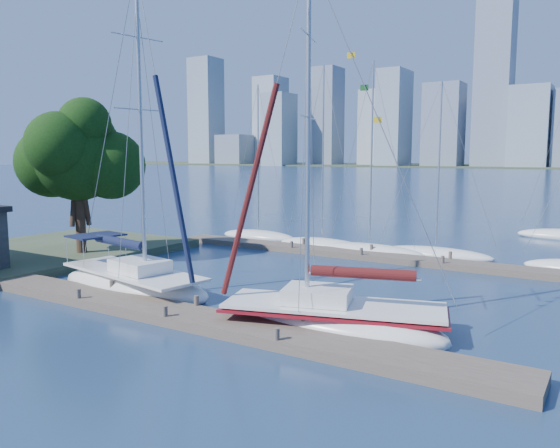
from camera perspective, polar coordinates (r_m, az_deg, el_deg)
The scene contains 11 objects.
ground at distance 22.10m, azimuth -10.25°, elevation -9.89°, with size 700.00×700.00×0.00m, color #182B4E.
near_dock at distance 22.05m, azimuth -10.26°, elevation -9.39°, with size 26.00×2.00×0.40m, color #50433A.
far_dock at distance 34.46m, azimuth 10.54°, elevation -3.42°, with size 30.00×1.80×0.36m, color #50433A.
shore at distance 36.92m, azimuth -26.95°, elevation -3.27°, with size 12.00×22.00×0.50m, color #38472D.
tree at distance 35.33m, azimuth -20.41°, elevation 6.94°, with size 7.47×6.81×9.80m.
sailboat_navy at distance 26.77m, azimuth -15.17°, elevation -4.45°, with size 9.30×4.42×15.17m.
sailboat_maroon at distance 20.38m, azimuth 5.58°, elevation -8.15°, with size 9.11×5.18×13.95m.
bg_boat_0 at distance 42.40m, azimuth -2.25°, elevation -1.24°, with size 6.81×3.51×12.05m.
bg_boat_1 at distance 38.40m, azimuth 4.42°, elevation -2.13°, with size 6.97×3.55×12.81m.
bg_boat_2 at distance 36.42m, azimuth 9.35°, elevation -2.73°, with size 7.66×4.57×12.72m.
bg_boat_3 at distance 36.26m, azimuth 15.97°, elevation -2.99°, with size 7.44×3.43×11.27m.
Camera 1 is at (14.29, -15.58, 6.45)m, focal length 35.00 mm.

